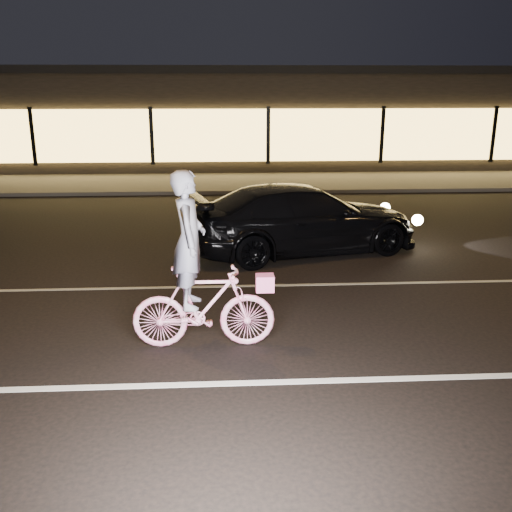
{
  "coord_description": "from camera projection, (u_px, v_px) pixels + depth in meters",
  "views": [
    {
      "loc": [
        -1.75,
        -7.7,
        3.49
      ],
      "look_at": [
        -1.28,
        0.6,
        0.99
      ],
      "focal_mm": 40.0,
      "sensor_mm": 36.0,
      "label": 1
    }
  ],
  "objects": [
    {
      "name": "sidewalk",
      "position": [
        272.0,
        182.0,
        20.88
      ],
      "size": [
        30.0,
        4.0,
        0.12
      ],
      "primitive_type": "cube",
      "color": "#383533",
      "rests_on": "ground"
    },
    {
      "name": "lane_stripe_far",
      "position": [
        322.0,
        284.0,
        10.38
      ],
      "size": [
        60.0,
        0.1,
        0.01
      ],
      "primitive_type": "cube",
      "color": "gray",
      "rests_on": "ground"
    },
    {
      "name": "sedan",
      "position": [
        303.0,
        219.0,
        12.24
      ],
      "size": [
        5.41,
        3.32,
        1.46
      ],
      "rotation": [
        0.0,
        0.0,
        1.84
      ],
      "color": "black",
      "rests_on": "ground"
    },
    {
      "name": "ground",
      "position": [
        344.0,
        330.0,
        8.47
      ],
      "size": [
        90.0,
        90.0,
        0.0
      ],
      "primitive_type": "plane",
      "color": "black",
      "rests_on": "ground"
    },
    {
      "name": "lane_stripe_near",
      "position": [
        369.0,
        380.0,
        7.03
      ],
      "size": [
        60.0,
        0.12,
        0.01
      ],
      "primitive_type": "cube",
      "color": "silver",
      "rests_on": "ground"
    },
    {
      "name": "storefront",
      "position": [
        261.0,
        115.0,
        25.98
      ],
      "size": [
        25.4,
        8.42,
        4.2
      ],
      "color": "black",
      "rests_on": "ground"
    },
    {
      "name": "cyclist",
      "position": [
        200.0,
        287.0,
        7.69
      ],
      "size": [
        1.95,
        0.67,
        2.46
      ],
      "rotation": [
        0.0,
        0.0,
        1.57
      ],
      "color": "#FF3087",
      "rests_on": "ground"
    }
  ]
}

